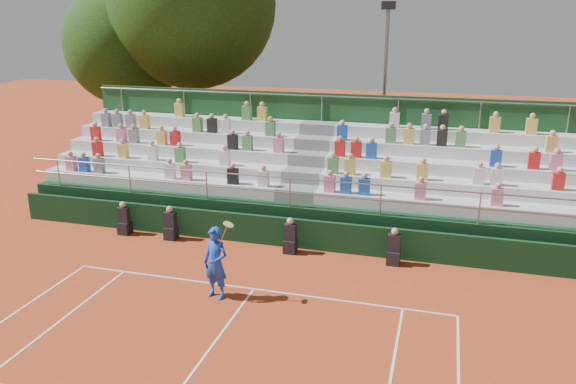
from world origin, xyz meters
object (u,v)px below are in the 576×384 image
(tree_east, at_px, (192,4))
(floodlight_mast, at_px, (385,79))
(tree_west, at_px, (126,45))
(tennis_player, at_px, (216,263))

(tree_east, distance_m, floodlight_mast, 10.27)
(tree_east, relative_size, floodlight_mast, 1.51)
(tree_west, bearing_deg, tennis_player, -52.47)
(tree_west, relative_size, floodlight_mast, 1.14)
(tennis_player, xyz_separation_m, tree_west, (-10.65, 13.87, 4.91))
(tennis_player, bearing_deg, floodlight_mast, 77.79)
(tennis_player, xyz_separation_m, tree_east, (-6.87, 14.01, 6.87))
(tree_west, height_order, tree_east, tree_east)
(tree_west, bearing_deg, floodlight_mast, -3.39)
(tennis_player, relative_size, floodlight_mast, 0.28)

